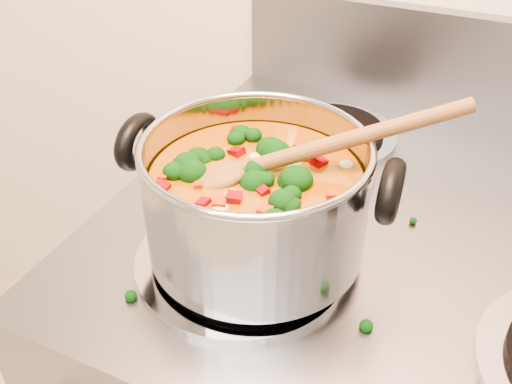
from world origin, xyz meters
TOP-DOWN VIEW (x-y plane):
  - stockpot at (-0.20, 1.02)m, footprint 0.30×0.24m
  - wooden_spoon at (-0.18, 1.03)m, footprint 0.28×0.19m
  - cooktop_crumbs at (-0.23, 1.07)m, footprint 0.28×0.31m

SIDE VIEW (x-z plane):
  - cooktop_crumbs at x=-0.23m, z-range 0.92..0.93m
  - stockpot at x=-0.20m, z-range 0.93..1.07m
  - wooden_spoon at x=-0.18m, z-range 1.00..1.10m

